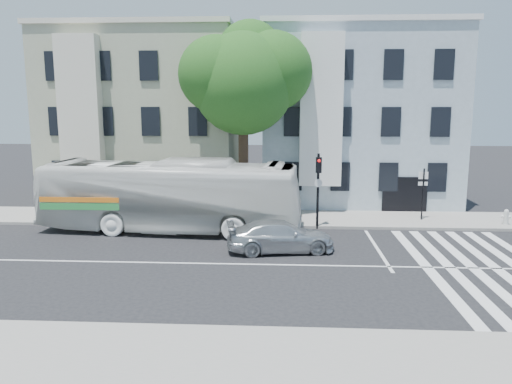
# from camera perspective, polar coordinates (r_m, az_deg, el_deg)

# --- Properties ---
(ground) EXTENTS (120.00, 120.00, 0.00)m
(ground) POSITION_cam_1_polar(r_m,az_deg,el_deg) (20.51, -3.31, -8.21)
(ground) COLOR black
(ground) RESTS_ON ground
(sidewalk_far) EXTENTS (80.00, 4.00, 0.15)m
(sidewalk_far) POSITION_cam_1_polar(r_m,az_deg,el_deg) (28.16, -1.49, -2.98)
(sidewalk_far) COLOR gray
(sidewalk_far) RESTS_ON ground
(sidewalk_near) EXTENTS (80.00, 4.00, 0.15)m
(sidewalk_near) POSITION_cam_1_polar(r_m,az_deg,el_deg) (13.19, -7.40, -18.77)
(sidewalk_near) COLOR gray
(sidewalk_near) RESTS_ON ground
(building_left) EXTENTS (12.00, 10.00, 11.00)m
(building_left) POSITION_cam_1_polar(r_m,az_deg,el_deg) (35.58, -12.03, 8.34)
(building_left) COLOR #A7AA8F
(building_left) RESTS_ON ground
(building_right) EXTENTS (12.00, 10.00, 11.00)m
(building_right) POSITION_cam_1_polar(r_m,az_deg,el_deg) (34.69, 11.15, 8.33)
(building_right) COLOR #96A8B2
(building_right) RESTS_ON ground
(street_tree) EXTENTS (7.30, 5.90, 11.10)m
(street_tree) POSITION_cam_1_polar(r_m,az_deg,el_deg) (28.21, -1.32, 12.91)
(street_tree) COLOR #2D2116
(street_tree) RESTS_ON ground
(bus) EXTENTS (4.14, 13.43, 3.68)m
(bus) POSITION_cam_1_polar(r_m,az_deg,el_deg) (25.61, -9.77, -0.40)
(bus) COLOR silver
(bus) RESTS_ON ground
(sedan) EXTENTS (2.65, 4.95, 1.37)m
(sedan) POSITION_cam_1_polar(r_m,az_deg,el_deg) (22.02, 2.81, -5.07)
(sedan) COLOR silver
(sedan) RESTS_ON ground
(hedge) EXTENTS (8.49, 2.60, 0.70)m
(hedge) POSITION_cam_1_polar(r_m,az_deg,el_deg) (28.05, -14.05, -2.45)
(hedge) COLOR #2C541B
(hedge) RESTS_ON sidewalk_far
(traffic_signal) EXTENTS (0.41, 0.52, 3.93)m
(traffic_signal) POSITION_cam_1_polar(r_m,az_deg,el_deg) (25.65, 7.13, 1.27)
(traffic_signal) COLOR black
(traffic_signal) RESTS_ON ground
(fire_hydrant) EXTENTS (0.46, 0.32, 0.81)m
(fire_hydrant) POSITION_cam_1_polar(r_m,az_deg,el_deg) (29.40, 26.68, -2.53)
(fire_hydrant) COLOR silver
(fire_hydrant) RESTS_ON sidewalk_far
(far_sign_pole) EXTENTS (0.51, 0.17, 2.83)m
(far_sign_pole) POSITION_cam_1_polar(r_m,az_deg,el_deg) (28.64, 18.54, 0.47)
(far_sign_pole) COLOR black
(far_sign_pole) RESTS_ON sidewalk_far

